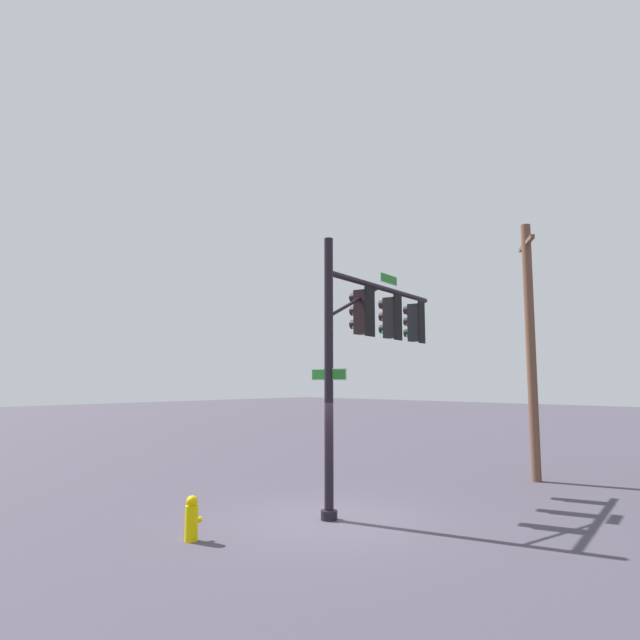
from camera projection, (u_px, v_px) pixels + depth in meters
name	position (u px, v px, depth m)	size (l,w,h in m)	color
ground_plane	(329.00, 520.00, 11.54)	(120.00, 120.00, 0.00)	#433D4A
signal_pole_assembly	(374.00, 331.00, 13.74)	(5.41, 1.43, 6.22)	black
utility_pole	(531.00, 346.00, 16.37)	(1.56, 1.10, 7.84)	brown
fire_hydrant	(192.00, 518.00, 10.06)	(0.33, 0.24, 0.83)	#DDC402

